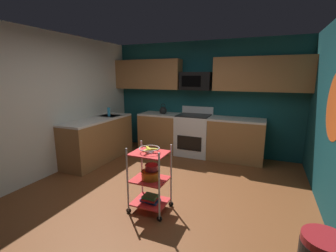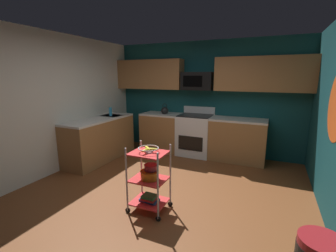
# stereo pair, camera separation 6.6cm
# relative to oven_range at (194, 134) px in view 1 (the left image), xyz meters

# --- Properties ---
(floor) EXTENTS (4.40, 4.80, 0.04)m
(floor) POSITION_rel_oven_range_xyz_m (0.11, -2.10, -0.50)
(floor) COLOR brown
(floor) RESTS_ON ground
(wall_back) EXTENTS (4.52, 0.06, 2.60)m
(wall_back) POSITION_rel_oven_range_xyz_m (0.11, 0.33, 0.82)
(wall_back) COLOR #14474C
(wall_back) RESTS_ON ground
(wall_left) EXTENTS (0.06, 4.80, 2.60)m
(wall_left) POSITION_rel_oven_range_xyz_m (-2.12, -2.10, 0.82)
(wall_left) COLOR silver
(wall_left) RESTS_ON ground
(wall_flower_decal) EXTENTS (0.00, 0.90, 0.90)m
(wall_flower_decal) POSITION_rel_oven_range_xyz_m (2.31, -1.62, 0.97)
(wall_flower_decal) COLOR #E5591E
(counter_run) EXTENTS (3.64, 2.34, 0.92)m
(counter_run) POSITION_rel_oven_range_xyz_m (-0.62, -0.45, -0.01)
(counter_run) COLOR #9E6B3D
(counter_run) RESTS_ON ground
(oven_range) EXTENTS (0.76, 0.65, 1.10)m
(oven_range) POSITION_rel_oven_range_xyz_m (0.00, 0.00, 0.00)
(oven_range) COLOR white
(oven_range) RESTS_ON ground
(upper_cabinets) EXTENTS (4.40, 0.33, 0.70)m
(upper_cabinets) POSITION_rel_oven_range_xyz_m (0.13, 0.13, 1.37)
(upper_cabinets) COLOR #9E6B3D
(microwave) EXTENTS (0.70, 0.39, 0.40)m
(microwave) POSITION_rel_oven_range_xyz_m (-0.00, 0.10, 1.22)
(microwave) COLOR black
(rolling_cart) EXTENTS (0.53, 0.41, 0.91)m
(rolling_cart) POSITION_rel_oven_range_xyz_m (0.16, -2.50, -0.03)
(rolling_cart) COLOR silver
(rolling_cart) RESTS_ON ground
(fruit_bowl) EXTENTS (0.27, 0.27, 0.07)m
(fruit_bowl) POSITION_rel_oven_range_xyz_m (0.16, -2.50, 0.40)
(fruit_bowl) COLOR silver
(fruit_bowl) RESTS_ON rolling_cart
(mixing_bowl_large) EXTENTS (0.25, 0.25, 0.11)m
(mixing_bowl_large) POSITION_rel_oven_range_xyz_m (0.17, -2.50, 0.04)
(mixing_bowl_large) COLOR orange
(mixing_bowl_large) RESTS_ON rolling_cart
(mixing_bowl_small) EXTENTS (0.18, 0.18, 0.08)m
(mixing_bowl_small) POSITION_rel_oven_range_xyz_m (0.18, -2.48, 0.14)
(mixing_bowl_small) COLOR maroon
(mixing_bowl_small) RESTS_ON rolling_cart
(book_stack) EXTENTS (0.26, 0.18, 0.09)m
(book_stack) POSITION_rel_oven_range_xyz_m (0.16, -2.50, -0.31)
(book_stack) COLOR #1E4C8C
(book_stack) RESTS_ON rolling_cart
(kettle) EXTENTS (0.21, 0.18, 0.26)m
(kettle) POSITION_rel_oven_range_xyz_m (-0.78, -0.00, 0.52)
(kettle) COLOR black
(kettle) RESTS_ON counter_run
(dish_soap_bottle) EXTENTS (0.06, 0.06, 0.20)m
(dish_soap_bottle) POSITION_rel_oven_range_xyz_m (-1.75, -0.83, 0.54)
(dish_soap_bottle) COLOR #2D8CBF
(dish_soap_bottle) RESTS_ON counter_run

